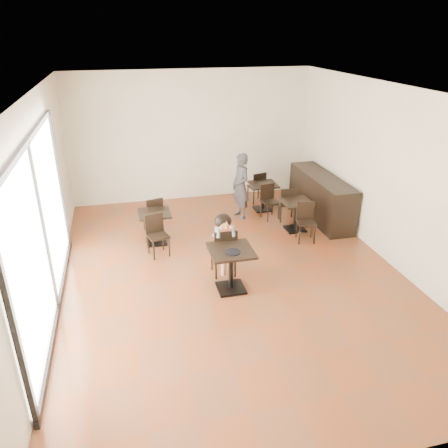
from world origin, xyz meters
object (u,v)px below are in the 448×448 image
object	(u,v)px
child_table	(231,270)
cafe_table_back	(263,197)
child	(223,245)
chair_mid_b	(306,223)
chair_left_b	(158,236)
chair_mid_a	(287,204)
chair_left_a	(153,214)
adult_patron	(241,186)
cafe_table_mid	(296,216)
chair_back_a	(256,187)
child_chair	(223,251)
cafe_table_left	(155,228)
chair_back_b	(271,202)

from	to	relation	value
child_table	cafe_table_back	xyz separation A→B (m)	(1.63, 3.26, -0.05)
cafe_table_back	child	bearing A→B (deg)	-121.08
chair_mid_b	chair_left_b	size ratio (longest dim) A/B	1.00
child	chair_mid_a	size ratio (longest dim) A/B	1.41
chair_mid_a	chair_left_a	size ratio (longest dim) A/B	1.00
adult_patron	cafe_table_mid	xyz separation A→B (m)	(0.98, -0.98, -0.42)
child	adult_patron	bearing A→B (deg)	67.80
chair_left_b	child_table	bearing A→B (deg)	-70.61
chair_mid_a	chair_left_a	distance (m)	3.03
child	chair_back_a	world-z (taller)	child
child_table	chair_left_a	world-z (taller)	chair_left_a
chair_mid_a	cafe_table_mid	bearing A→B (deg)	101.08
child_chair	child_table	bearing A→B (deg)	90.00
cafe_table_back	chair_left_a	world-z (taller)	chair_left_a
cafe_table_left	cafe_table_back	distance (m)	2.95
adult_patron	chair_mid_b	size ratio (longest dim) A/B	1.87
adult_patron	cafe_table_back	xyz separation A→B (m)	(0.65, 0.30, -0.43)
chair_mid_b	chair_left_b	bearing A→B (deg)	-170.42
adult_patron	cafe_table_left	world-z (taller)	adult_patron
chair_back_a	chair_mid_b	bearing A→B (deg)	85.49
cafe_table_back	chair_mid_a	xyz separation A→B (m)	(0.33, -0.73, 0.08)
child_table	cafe_table_mid	distance (m)	2.80
adult_patron	child_chair	bearing A→B (deg)	-34.69
chair_back_a	chair_back_b	world-z (taller)	same
chair_back_b	adult_patron	bearing A→B (deg)	146.48
child	cafe_table_mid	distance (m)	2.45
child_table	chair_back_b	xyz separation A→B (m)	(1.63, 2.71, 0.02)
adult_patron	chair_back_a	world-z (taller)	adult_patron
chair_back_a	chair_left_b	bearing A→B (deg)	27.88
chair_left_a	adult_patron	bearing A→B (deg)	173.82
child_chair	cafe_table_mid	distance (m)	2.44
child_chair	chair_left_a	bearing A→B (deg)	-62.68
child_chair	chair_left_b	size ratio (longest dim) A/B	1.12
child	cafe_table_left	size ratio (longest dim) A/B	1.70
cafe_table_mid	chair_back_b	xyz separation A→B (m)	(-0.33, 0.73, 0.06)
child	cafe_table_back	bearing A→B (deg)	58.92
chair_mid_b	cafe_table_back	bearing A→B (deg)	111.41
child_chair	chair_back_b	distance (m)	2.71
adult_patron	chair_mid_b	distance (m)	1.85
cafe_table_left	chair_mid_a	distance (m)	3.07
child	chair_left_b	distance (m)	1.45
chair_back_a	chair_back_b	xyz separation A→B (m)	(0.00, -1.10, 0.00)
child_table	cafe_table_left	bearing A→B (deg)	117.32
child_table	chair_back_a	world-z (taller)	chair_back_a
child	cafe_table_back	xyz separation A→B (m)	(1.63, 2.71, -0.24)
child_table	adult_patron	size ratio (longest dim) A/B	0.50
child_table	chair_back_b	bearing A→B (deg)	58.92
child_chair	child	world-z (taller)	child
chair_back_a	child	bearing A→B (deg)	50.90
adult_patron	chair_back_a	size ratio (longest dim) A/B	1.90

